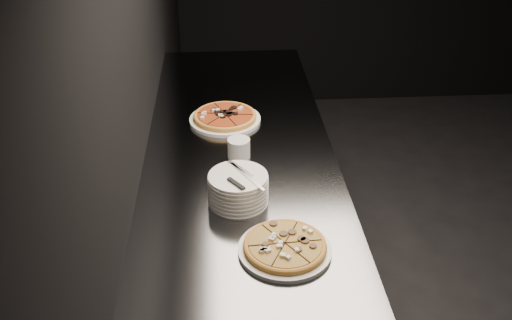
{
  "coord_description": "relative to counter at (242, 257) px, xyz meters",
  "views": [
    {
      "loc": [
        -2.2,
        -1.84,
        2.05
      ],
      "look_at": [
        -2.08,
        -0.12,
        1.01
      ],
      "focal_mm": 40.0,
      "sensor_mm": 36.0,
      "label": 1
    }
  ],
  "objects": [
    {
      "name": "pizza_mushroom",
      "position": [
        0.11,
        -0.52,
        0.48
      ],
      "size": [
        0.29,
        0.29,
        0.03
      ],
      "rotation": [
        0.0,
        0.0,
        0.06
      ],
      "color": "white",
      "rests_on": "counter"
    },
    {
      "name": "cutlery",
      "position": [
        -0.01,
        -0.26,
        0.57
      ],
      "size": [
        0.1,
        0.21,
        0.01
      ],
      "rotation": [
        0.0,
        0.0,
        0.62
      ],
      "color": "silver",
      "rests_on": "plate_stack"
    },
    {
      "name": "ramekin",
      "position": [
        -0.0,
        0.05,
        0.5
      ],
      "size": [
        0.09,
        0.09,
        0.08
      ],
      "color": "silver",
      "rests_on": "counter"
    },
    {
      "name": "counter",
      "position": [
        0.0,
        0.0,
        0.0
      ],
      "size": [
        0.74,
        2.44,
        0.92
      ],
      "color": "#5A5B61",
      "rests_on": "floor"
    },
    {
      "name": "plate_stack",
      "position": [
        -0.02,
        -0.25,
        0.51
      ],
      "size": [
        0.2,
        0.2,
        0.11
      ],
      "color": "white",
      "rests_on": "counter"
    },
    {
      "name": "wall_left",
      "position": [
        -0.37,
        0.0,
        0.94
      ],
      "size": [
        0.02,
        5.0,
        2.8
      ],
      "primitive_type": "cube",
      "color": "black",
      "rests_on": "floor"
    },
    {
      "name": "pizza_tomato",
      "position": [
        -0.05,
        0.36,
        0.48
      ],
      "size": [
        0.31,
        0.31,
        0.04
      ],
      "rotation": [
        0.0,
        0.0,
        -0.14
      ],
      "color": "white",
      "rests_on": "counter"
    }
  ]
}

